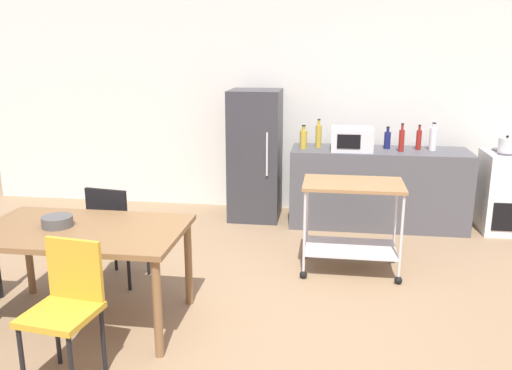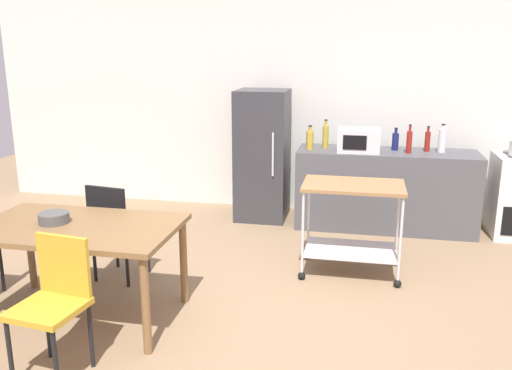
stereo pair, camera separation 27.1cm
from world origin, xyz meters
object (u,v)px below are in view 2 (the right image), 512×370
at_px(bottle_olive_oil, 442,140).
at_px(microwave, 359,140).
at_px(bottle_hot_sauce, 326,136).
at_px(bottle_vinegar, 395,141).
at_px(bottle_soy_sauce, 427,141).
at_px(refrigerator, 262,155).
at_px(dining_table, 78,235).
at_px(chair_black, 115,225).
at_px(fruit_bowl, 54,218).
at_px(bottle_soda, 409,141).
at_px(kitchen_cart, 352,213).
at_px(bottle_wine, 310,139).
at_px(chair_mustard, 54,297).

bearing_deg(bottle_olive_oil, microwave, -171.05).
bearing_deg(bottle_olive_oil, bottle_hot_sauce, -179.98).
xyz_separation_m(bottle_vinegar, bottle_soy_sauce, (0.35, -0.01, 0.01)).
height_order(refrigerator, microwave, refrigerator).
xyz_separation_m(dining_table, bottle_soy_sauce, (2.77, 2.71, 0.35)).
bearing_deg(chair_black, fruit_bowl, 86.45).
xyz_separation_m(dining_table, fruit_bowl, (-0.19, 0.01, 0.12)).
height_order(microwave, bottle_soy_sauce, bottle_soy_sauce).
height_order(bottle_soda, fruit_bowl, bottle_soda).
xyz_separation_m(refrigerator, kitchen_cart, (1.11, -1.48, -0.20)).
distance_m(microwave, bottle_soy_sauce, 0.77).
distance_m(dining_table, fruit_bowl, 0.22).
xyz_separation_m(bottle_wine, bottle_olive_oil, (1.45, 0.11, 0.02)).
bearing_deg(chair_black, bottle_wine, -119.70).
xyz_separation_m(microwave, bottle_olive_oil, (0.90, 0.14, 0.00)).
bearing_deg(chair_mustard, refrigerator, 86.53).
xyz_separation_m(kitchen_cart, bottle_vinegar, (0.42, 1.46, 0.43)).
bearing_deg(bottle_soy_sauce, refrigerator, 179.05).
height_order(chair_black, bottle_soda, bottle_soda).
height_order(chair_mustard, bottle_hot_sauce, bottle_hot_sauce).
xyz_separation_m(kitchen_cart, bottle_hot_sauce, (-0.36, 1.42, 0.46)).
distance_m(refrigerator, microwave, 1.17).
xyz_separation_m(chair_black, chair_mustard, (0.25, -1.39, 0.00)).
relative_size(chair_mustard, bottle_vinegar, 3.51).
xyz_separation_m(kitchen_cart, microwave, (0.01, 1.28, 0.46)).
relative_size(dining_table, bottle_wine, 5.51).
height_order(refrigerator, bottle_hot_sauce, refrigerator).
distance_m(bottle_hot_sauce, bottle_soda, 0.93).
distance_m(bottle_soda, bottle_olive_oil, 0.38).
distance_m(bottle_hot_sauce, fruit_bowl, 3.25).
xyz_separation_m(bottle_wine, fruit_bowl, (-1.66, -2.57, -0.22)).
height_order(bottle_hot_sauce, fruit_bowl, bottle_hot_sauce).
bearing_deg(bottle_soda, microwave, -178.20).
height_order(bottle_hot_sauce, microwave, bottle_hot_sauce).
bearing_deg(bottle_vinegar, fruit_bowl, -133.97).
distance_m(refrigerator, kitchen_cart, 1.86).
xyz_separation_m(bottle_hot_sauce, microwave, (0.38, -0.14, -0.01)).
bearing_deg(bottle_vinegar, bottle_olive_oil, -4.40).
xyz_separation_m(chair_mustard, refrigerator, (0.68, 3.43, 0.26)).
bearing_deg(dining_table, bottle_hot_sauce, 58.56).
relative_size(bottle_hot_sauce, bottle_vinegar, 1.30).
distance_m(microwave, fruit_bowl, 3.37).
bearing_deg(bottle_soy_sauce, bottle_soda, -144.46).
relative_size(bottle_soy_sauce, bottle_olive_oil, 0.90).
distance_m(chair_black, bottle_hot_sauce, 2.66).
height_order(microwave, bottle_vinegar, microwave).
bearing_deg(bottle_wine, chair_mustard, -111.03).
bearing_deg(bottle_soda, kitchen_cart, -113.31).
xyz_separation_m(microwave, bottle_soy_sauce, (0.75, 0.17, -0.01)).
height_order(chair_mustard, fruit_bowl, chair_mustard).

